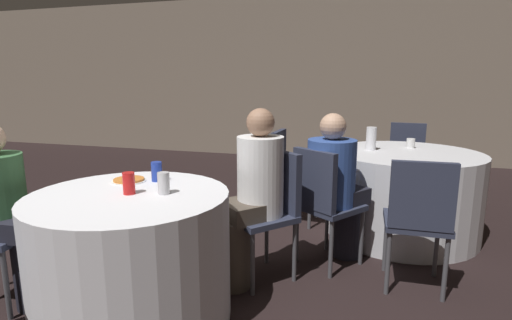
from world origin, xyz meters
The scene contains 18 objects.
ground_plane centered at (0.00, 0.00, 0.00)m, with size 16.00×16.00×0.00m, color black.
wall_back centered at (0.00, 5.14, 1.40)m, with size 16.00×0.06×2.80m.
table_near centered at (0.20, -0.05, 0.37)m, with size 1.11×1.11×0.75m.
table_far centered at (1.77, 1.78, 0.37)m, with size 1.31×1.31×0.75m.
chair_near_northeast centered at (0.83, 0.68, 0.54)m, with size 0.56×0.56×0.89m.
chair_far_west centered at (0.70, 1.82, 0.54)m, with size 0.42×0.42×0.89m.
chair_far_southwest centered at (1.15, 0.91, 0.54)m, with size 0.56×0.56×0.89m.
chair_far_south centered at (1.79, 0.71, 0.54)m, with size 0.41×0.41×0.89m.
chair_far_north centered at (1.86, 2.84, 0.54)m, with size 0.43×0.44×0.89m.
person_white_shirt centered at (0.72, 0.56, 0.60)m, with size 0.45×0.46×1.19m.
person_blue_shirt centered at (1.25, 1.04, 0.59)m, with size 0.47×0.49×1.14m.
person_green_jacket centered at (-0.60, -0.12, 0.58)m, with size 0.51×0.36×1.13m.
pizza_plate_near centered at (0.04, 0.19, 0.76)m, with size 0.21×0.21×0.02m.
soda_can_blue centered at (0.20, 0.25, 0.81)m, with size 0.07×0.07×0.12m.
soda_can_red centered at (0.20, -0.05, 0.81)m, with size 0.07×0.07×0.12m.
soda_can_silver centered at (0.39, 0.01, 0.81)m, with size 0.07×0.07×0.12m.
bottle_far centered at (1.47, 1.80, 0.85)m, with size 0.09×0.09×0.21m.
cup_far centered at (1.82, 2.01, 0.79)m, with size 0.07×0.07×0.09m.
Camera 1 is at (1.48, -1.89, 1.37)m, focal length 28.00 mm.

